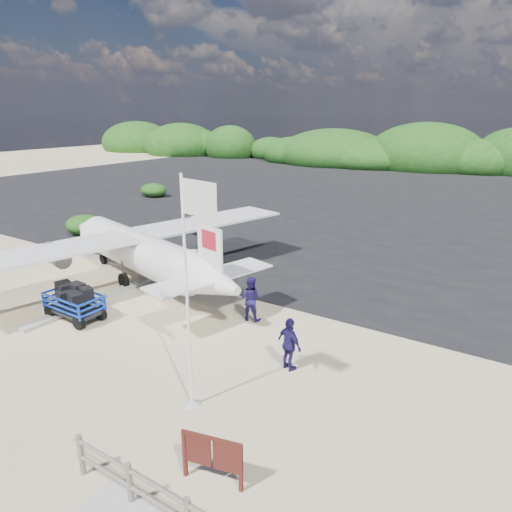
{
  "coord_description": "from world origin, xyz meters",
  "views": [
    {
      "loc": [
        10.47,
        -9.64,
        7.47
      ],
      "look_at": [
        0.74,
        5.31,
        1.81
      ],
      "focal_mm": 32.0,
      "sensor_mm": 36.0,
      "label": 1
    }
  ],
  "objects_px": {
    "flagpole": "(192,405)",
    "crew_a": "(209,269)",
    "baggage_cart": "(76,319)",
    "signboard": "(213,483)",
    "crew_b": "(250,298)",
    "crew_c": "(289,344)"
  },
  "relations": [
    {
      "from": "flagpole",
      "to": "signboard",
      "type": "distance_m",
      "value": 2.79
    },
    {
      "from": "baggage_cart",
      "to": "flagpole",
      "type": "bearing_deg",
      "value": -12.4
    },
    {
      "from": "baggage_cart",
      "to": "signboard",
      "type": "relative_size",
      "value": 1.67
    },
    {
      "from": "flagpole",
      "to": "crew_a",
      "type": "distance_m",
      "value": 8.5
    },
    {
      "from": "baggage_cart",
      "to": "crew_a",
      "type": "height_order",
      "value": "crew_a"
    },
    {
      "from": "crew_a",
      "to": "crew_b",
      "type": "relative_size",
      "value": 1.05
    },
    {
      "from": "crew_c",
      "to": "flagpole",
      "type": "bearing_deg",
      "value": 87.66
    },
    {
      "from": "signboard",
      "to": "crew_c",
      "type": "bearing_deg",
      "value": 86.39
    },
    {
      "from": "baggage_cart",
      "to": "flagpole",
      "type": "xyz_separation_m",
      "value": [
        7.17,
        -1.66,
        0.0
      ]
    },
    {
      "from": "baggage_cart",
      "to": "signboard",
      "type": "bearing_deg",
      "value": -19.83
    },
    {
      "from": "baggage_cart",
      "to": "crew_b",
      "type": "distance_m",
      "value": 6.65
    },
    {
      "from": "flagpole",
      "to": "crew_c",
      "type": "height_order",
      "value": "flagpole"
    },
    {
      "from": "flagpole",
      "to": "crew_b",
      "type": "distance_m",
      "value": 5.53
    },
    {
      "from": "crew_a",
      "to": "crew_b",
      "type": "xyz_separation_m",
      "value": [
        3.3,
        -1.65,
        -0.05
      ]
    },
    {
      "from": "baggage_cart",
      "to": "crew_c",
      "type": "height_order",
      "value": "crew_c"
    },
    {
      "from": "signboard",
      "to": "flagpole",
      "type": "bearing_deg",
      "value": 126.13
    },
    {
      "from": "crew_a",
      "to": "flagpole",
      "type": "bearing_deg",
      "value": 149.09
    },
    {
      "from": "flagpole",
      "to": "signboard",
      "type": "height_order",
      "value": "flagpole"
    },
    {
      "from": "flagpole",
      "to": "crew_a",
      "type": "height_order",
      "value": "flagpole"
    },
    {
      "from": "crew_c",
      "to": "signboard",
      "type": "bearing_deg",
      "value": 121.19
    },
    {
      "from": "signboard",
      "to": "crew_c",
      "type": "xyz_separation_m",
      "value": [
        -0.83,
        4.77,
        0.84
      ]
    },
    {
      "from": "baggage_cart",
      "to": "crew_a",
      "type": "bearing_deg",
      "value": 67.24
    }
  ]
}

